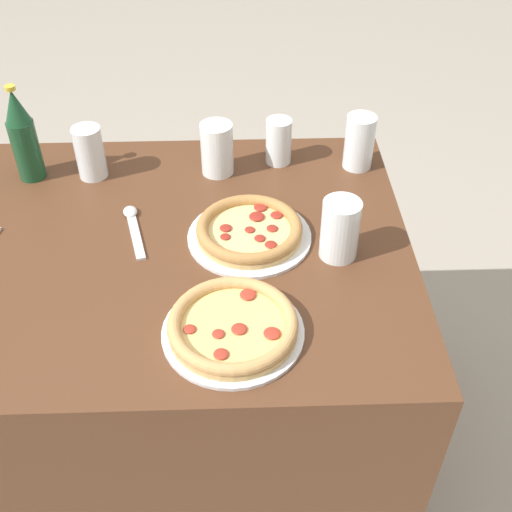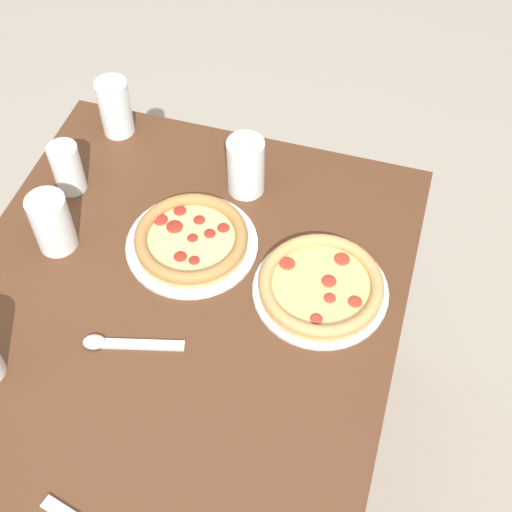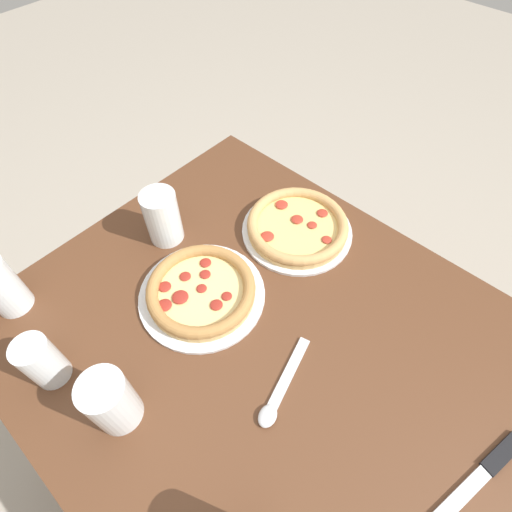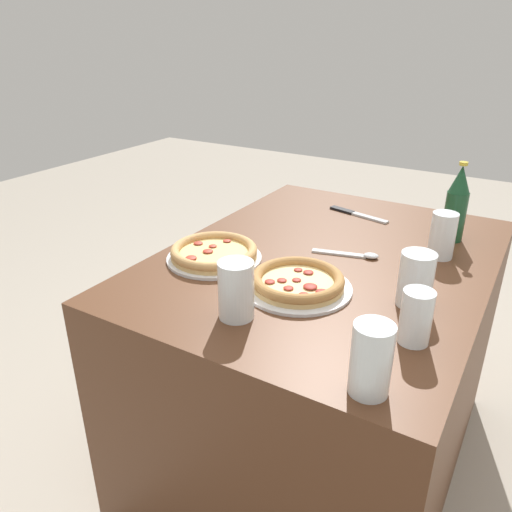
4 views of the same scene
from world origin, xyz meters
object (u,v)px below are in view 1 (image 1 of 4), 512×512
(glass_water, at_px, (340,232))
(spoon, at_px, (133,224))
(pizza_pepperoni, at_px, (249,231))
(glass_red_wine, at_px, (279,143))
(pizza_margherita, at_px, (233,326))
(glass_iced_tea, at_px, (359,144))
(glass_orange_juice, at_px, (217,151))
(glass_cola, at_px, (90,155))
(beer_bottle, at_px, (23,136))

(glass_water, height_order, spoon, glass_water)
(pizza_pepperoni, distance_m, spoon, 0.26)
(glass_water, bearing_deg, glass_red_wine, 105.92)
(pizza_margherita, xyz_separation_m, glass_iced_tea, (0.31, 0.56, 0.04))
(pizza_pepperoni, height_order, pizza_margherita, same)
(glass_orange_juice, relative_size, glass_red_wine, 1.12)
(glass_orange_juice, xyz_separation_m, glass_water, (0.26, -0.32, 0.00))
(pizza_margherita, xyz_separation_m, spoon, (-0.22, 0.33, -0.01))
(glass_cola, bearing_deg, pizza_pepperoni, -34.26)
(glass_red_wine, distance_m, glass_cola, 0.46)
(beer_bottle, bearing_deg, glass_water, -24.08)
(glass_water, height_order, beer_bottle, beer_bottle)
(glass_water, bearing_deg, glass_orange_juice, 128.42)
(glass_red_wine, bearing_deg, glass_orange_juice, -164.83)
(glass_iced_tea, distance_m, spoon, 0.58)
(glass_orange_juice, distance_m, spoon, 0.29)
(glass_iced_tea, height_order, glass_orange_juice, glass_iced_tea)
(glass_iced_tea, xyz_separation_m, glass_red_wine, (-0.20, 0.03, -0.01))
(glass_iced_tea, bearing_deg, glass_red_wine, 172.26)
(pizza_pepperoni, bearing_deg, glass_water, -17.84)
(pizza_margherita, bearing_deg, glass_water, 44.53)
(pizza_pepperoni, relative_size, glass_iced_tea, 1.97)
(pizza_margherita, xyz_separation_m, glass_cola, (-0.34, 0.53, 0.04))
(pizza_pepperoni, bearing_deg, glass_orange_juice, 105.21)
(glass_orange_juice, bearing_deg, spoon, -131.57)
(glass_iced_tea, bearing_deg, spoon, -157.17)
(glass_orange_juice, bearing_deg, glass_red_wine, 15.17)
(glass_iced_tea, distance_m, glass_cola, 0.65)
(glass_iced_tea, height_order, glass_red_wine, glass_iced_tea)
(glass_orange_juice, height_order, spoon, glass_orange_juice)
(glass_red_wine, xyz_separation_m, glass_water, (0.10, -0.36, 0.01))
(glass_orange_juice, relative_size, glass_water, 0.98)
(spoon, bearing_deg, glass_cola, 120.11)
(glass_red_wine, height_order, spoon, glass_red_wine)
(beer_bottle, bearing_deg, glass_orange_juice, 0.73)
(glass_red_wine, bearing_deg, glass_water, -74.08)
(pizza_pepperoni, xyz_separation_m, glass_orange_juice, (-0.07, 0.26, 0.04))
(beer_bottle, height_order, spoon, beer_bottle)
(pizza_margherita, height_order, glass_cola, glass_cola)
(glass_iced_tea, relative_size, glass_water, 1.03)
(beer_bottle, relative_size, spoon, 1.28)
(pizza_pepperoni, relative_size, glass_red_wine, 2.31)
(pizza_margherita, bearing_deg, pizza_pepperoni, 82.31)
(pizza_pepperoni, distance_m, pizza_margherita, 0.28)
(pizza_margherita, xyz_separation_m, glass_orange_juice, (-0.03, 0.54, 0.04))
(glass_water, distance_m, beer_bottle, 0.78)
(glass_iced_tea, distance_m, glass_water, 0.35)
(glass_orange_juice, bearing_deg, pizza_pepperoni, -74.79)
(glass_red_wine, relative_size, beer_bottle, 0.49)
(glass_cola, bearing_deg, beer_bottle, 179.66)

